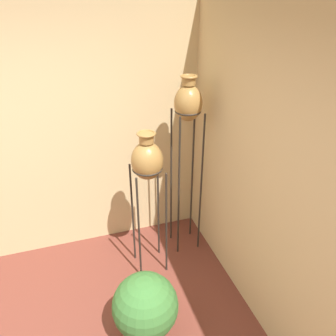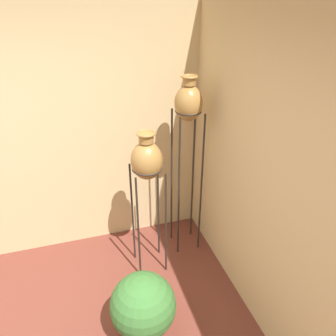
# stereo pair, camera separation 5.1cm
# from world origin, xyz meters

# --- Properties ---
(wall_back) EXTENTS (8.04, 0.06, 2.70)m
(wall_back) POSITION_xyz_m (0.00, 2.05, 1.35)
(wall_back) COLOR #D1B784
(wall_back) RESTS_ON ground_plane
(wall_right) EXTENTS (0.06, 8.04, 2.70)m
(wall_right) POSITION_xyz_m (2.05, 0.00, 1.35)
(wall_right) COLOR #D1B784
(wall_right) RESTS_ON ground_plane
(vase_stand_tall) EXTENTS (0.27, 0.27, 1.95)m
(vase_stand_tall) POSITION_xyz_m (1.76, 1.60, 1.62)
(vase_stand_tall) COLOR #28231E
(vase_stand_tall) RESTS_ON ground_plane
(vase_stand_medium) EXTENTS (0.30, 0.30, 1.53)m
(vase_stand_medium) POSITION_xyz_m (1.29, 1.39, 1.23)
(vase_stand_medium) COLOR #28231E
(vase_stand_medium) RESTS_ON ground_plane
(potted_plant) EXTENTS (0.54, 0.54, 0.65)m
(potted_plant) POSITION_xyz_m (1.03, 0.57, 0.35)
(potted_plant) COLOR olive
(potted_plant) RESTS_ON ground_plane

